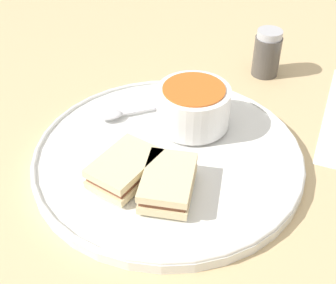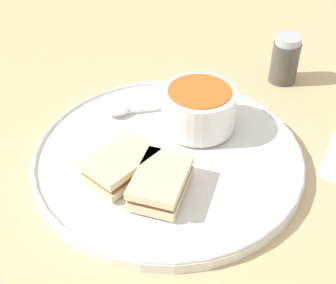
% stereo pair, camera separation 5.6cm
% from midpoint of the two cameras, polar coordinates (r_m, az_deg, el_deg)
% --- Properties ---
extents(ground_plane, '(2.40, 2.40, 0.00)m').
position_cam_midpoint_polar(ground_plane, '(0.62, -2.57, -2.48)').
color(ground_plane, '#D1B27F').
extents(plate, '(0.36, 0.36, 0.02)m').
position_cam_midpoint_polar(plate, '(0.62, -2.59, -1.82)').
color(plate, white).
rests_on(plate, ground_plane).
extents(soup_bowl, '(0.10, 0.10, 0.06)m').
position_cam_midpoint_polar(soup_bowl, '(0.64, 0.61, 4.33)').
color(soup_bowl, white).
rests_on(soup_bowl, plate).
extents(spoon, '(0.07, 0.09, 0.01)m').
position_cam_midpoint_polar(spoon, '(0.68, -8.86, 3.31)').
color(spoon, silver).
rests_on(spoon, plate).
extents(sandwich_half_near, '(0.06, 0.09, 0.03)m').
position_cam_midpoint_polar(sandwich_half_near, '(0.57, -8.11, -3.32)').
color(sandwich_half_near, beige).
rests_on(sandwich_half_near, plate).
extents(sandwich_half_far, '(0.09, 0.10, 0.03)m').
position_cam_midpoint_polar(sandwich_half_far, '(0.55, -2.91, -5.06)').
color(sandwich_half_far, beige).
rests_on(sandwich_half_far, plate).
extents(salt_shaker, '(0.04, 0.04, 0.08)m').
position_cam_midpoint_polar(salt_shaker, '(0.80, 9.72, 10.65)').
color(salt_shaker, '#4C4742').
rests_on(salt_shaker, ground_plane).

